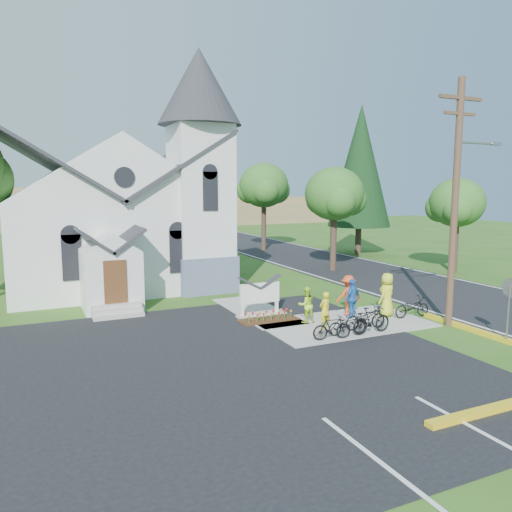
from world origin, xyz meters
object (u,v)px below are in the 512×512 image
cyclist_4 (387,295)px  stop_sign (510,296)px  bike_2 (365,318)px  cyclist_2 (352,298)px  utility_pole (457,195)px  bike_1 (332,327)px  bike_0 (347,324)px  bike_3 (372,320)px  cyclist_0 (325,310)px  bike_4 (412,307)px  cyclist_1 (306,305)px  cyclist_3 (348,295)px  church_sign (260,293)px

cyclist_4 → stop_sign: bearing=87.6°
stop_sign → bike_2: size_ratio=1.37×
cyclist_2 → cyclist_4: bearing=143.3°
utility_pole → bike_1: 7.47m
bike_0 → cyclist_4: bearing=-57.7°
utility_pole → bike_1: (-5.63, 0.30, -4.89)m
cyclist_2 → bike_3: cyclist_2 is taller
stop_sign → bike_1: size_ratio=1.62×
cyclist_4 → cyclist_0: bearing=-13.0°
cyclist_2 → bike_4: 2.67m
cyclist_1 → bike_4: bearing=169.8°
cyclist_0 → bike_4: bearing=164.8°
cyclist_3 → bike_3: bearing=80.6°
stop_sign → bike_2: stop_sign is taller
bike_1 → cyclist_3: size_ratio=0.85×
bike_1 → stop_sign: bearing=-108.4°
bike_3 → cyclist_2: bearing=-19.5°
cyclist_2 → bike_4: size_ratio=1.00×
bike_2 → bike_3: (-0.14, -0.58, 0.06)m
bike_1 → bike_4: bearing=-66.8°
bike_1 → cyclist_0: bearing=-12.6°
cyclist_0 → bike_0: cyclist_0 is taller
bike_0 → bike_2: 1.14m
church_sign → cyclist_2: size_ratio=1.27×
church_sign → cyclist_3: (3.54, -1.74, -0.07)m
bike_2 → bike_4: bike_2 is taller
bike_2 → cyclist_4: bearing=-55.2°
bike_3 → cyclist_0: bearing=42.0°
utility_pole → cyclist_4: size_ratio=5.15×
bike_1 → bike_3: (1.83, 0.00, 0.07)m
cyclist_0 → bike_2: 1.65m
utility_pole → cyclist_1: utility_pole is taller
utility_pole → cyclist_4: utility_pole is taller
cyclist_2 → cyclist_3: 0.42m
cyclist_1 → cyclist_2: bearing=179.7°
cyclist_0 → bike_2: bearing=138.5°
church_sign → cyclist_2: (3.46, -2.15, -0.11)m
bike_0 → cyclist_3: size_ratio=0.89×
cyclist_3 → stop_sign: bearing=125.5°
utility_pole → bike_3: size_ratio=5.63×
bike_1 → cyclist_4: size_ratio=0.79×
cyclist_3 → cyclist_4: 1.69m
utility_pole → church_sign: bearing=144.4°
church_sign → bike_2: size_ratio=1.21×
bike_0 → cyclist_2: (1.65, 1.99, 0.45)m
cyclist_0 → cyclist_1: size_ratio=0.99×
church_sign → bike_2: 4.82m
bike_0 → bike_4: bearing=-70.6°
bike_3 → cyclist_4: cyclist_4 is taller
utility_pole → cyclist_1: (-5.33, 2.72, -4.58)m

